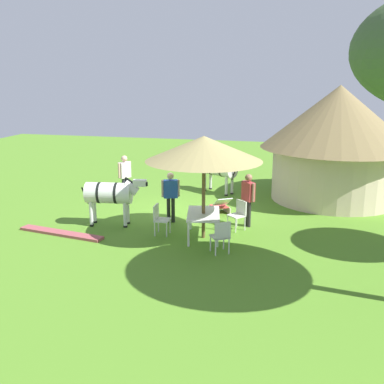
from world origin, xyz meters
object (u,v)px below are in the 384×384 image
(shade_umbrella, at_px, (204,149))
(zebra_by_umbrella, at_px, (217,168))
(standing_watcher, at_px, (125,173))
(striped_lounge_chair, at_px, (220,206))
(patio_chair_east_end, at_px, (160,217))
(thatched_hut, at_px, (337,138))
(patio_dining_table, at_px, (203,216))
(zebra_nearest_camera, at_px, (110,194))
(patio_chair_west_end, at_px, (221,235))
(guest_beside_umbrella, at_px, (171,193))
(patio_chair_near_lawn, at_px, (239,213))
(guest_behind_table, at_px, (248,195))

(shade_umbrella, height_order, zebra_by_umbrella, shade_umbrella)
(standing_watcher, relative_size, striped_lounge_chair, 1.74)
(patio_chair_east_end, bearing_deg, standing_watcher, -145.76)
(shade_umbrella, xyz_separation_m, patio_chair_east_end, (0.02, -1.32, -2.09))
(thatched_hut, height_order, zebra_by_umbrella, thatched_hut)
(patio_dining_table, xyz_separation_m, zebra_nearest_camera, (-0.46, -3.05, 0.35))
(thatched_hut, bearing_deg, shade_umbrella, -36.12)
(patio_chair_east_end, distance_m, zebra_by_umbrella, 5.41)
(patio_chair_west_end, xyz_separation_m, zebra_nearest_camera, (-1.57, -3.76, 0.50))
(guest_beside_umbrella, bearing_deg, striped_lounge_chair, -156.02)
(patio_dining_table, relative_size, striped_lounge_chair, 1.78)
(patio_chair_east_end, xyz_separation_m, zebra_nearest_camera, (-0.48, -1.73, 0.50))
(patio_chair_east_end, bearing_deg, patio_chair_near_lawn, 113.50)
(patio_chair_east_end, bearing_deg, zebra_nearest_camera, -106.35)
(shade_umbrella, relative_size, zebra_nearest_camera, 1.57)
(standing_watcher, bearing_deg, guest_beside_umbrella, 75.97)
(shade_umbrella, height_order, zebra_nearest_camera, shade_umbrella)
(standing_watcher, distance_m, zebra_nearest_camera, 3.07)
(guest_beside_umbrella, distance_m, striped_lounge_chair, 2.03)
(patio_chair_near_lawn, xyz_separation_m, zebra_nearest_camera, (0.52, -3.93, 0.50))
(thatched_hut, height_order, striped_lounge_chair, thatched_hut)
(thatched_hut, distance_m, guest_beside_umbrella, 6.76)
(patio_chair_east_end, xyz_separation_m, patio_chair_west_end, (1.09, 2.03, 0.00))
(patio_chair_west_end, distance_m, striped_lounge_chair, 3.66)
(thatched_hut, xyz_separation_m, zebra_by_umbrella, (-0.02, -4.45, -1.33))
(patio_dining_table, height_order, striped_lounge_chair, patio_dining_table)
(guest_behind_table, bearing_deg, shade_umbrella, 98.55)
(patio_dining_table, bearing_deg, thatched_hut, 143.88)
(guest_behind_table, height_order, zebra_nearest_camera, guest_behind_table)
(striped_lounge_chair, bearing_deg, guest_beside_umbrella, -169.06)
(thatched_hut, height_order, guest_behind_table, thatched_hut)
(guest_beside_umbrella, xyz_separation_m, guest_behind_table, (-0.16, 2.43, 0.02))
(thatched_hut, relative_size, guest_behind_table, 3.36)
(thatched_hut, bearing_deg, zebra_nearest_camera, -54.99)
(guest_behind_table, relative_size, zebra_by_umbrella, 0.86)
(striped_lounge_chair, bearing_deg, shade_umbrella, -123.92)
(zebra_by_umbrella, bearing_deg, patio_chair_west_end, -137.74)
(guest_behind_table, distance_m, zebra_nearest_camera, 4.25)
(guest_beside_umbrella, bearing_deg, shade_umbrella, 118.63)
(patio_chair_west_end, height_order, striped_lounge_chair, patio_chair_west_end)
(zebra_nearest_camera, bearing_deg, guest_beside_umbrella, 104.65)
(patio_chair_near_lawn, bearing_deg, patio_chair_east_end, 66.50)
(patio_dining_table, xyz_separation_m, patio_chair_near_lawn, (-0.98, 0.88, -0.14))
(zebra_by_umbrella, bearing_deg, standing_watcher, 151.58)
(zebra_nearest_camera, bearing_deg, patio_dining_table, 73.45)
(zebra_by_umbrella, bearing_deg, patio_dining_table, -142.87)
(patio_dining_table, height_order, guest_beside_umbrella, guest_beside_umbrella)
(shade_umbrella, bearing_deg, thatched_hut, 143.88)
(thatched_hut, relative_size, patio_chair_near_lawn, 6.20)
(shade_umbrella, xyz_separation_m, guest_behind_table, (-1.34, 1.11, -1.61))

